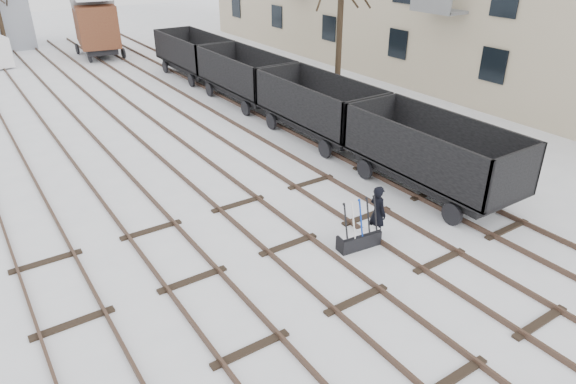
# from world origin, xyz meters

# --- Properties ---
(ground) EXTENTS (120.00, 120.00, 0.00)m
(ground) POSITION_xyz_m (0.00, 0.00, 0.00)
(ground) COLOR white
(ground) RESTS_ON ground
(tracks) EXTENTS (13.90, 52.00, 0.16)m
(tracks) POSITION_xyz_m (-0.00, 13.67, 0.07)
(tracks) COLOR black
(tracks) RESTS_ON ground
(ground_frame) EXTENTS (1.34, 0.56, 1.49)m
(ground_frame) POSITION_xyz_m (1.64, 1.82, 0.28)
(ground_frame) COLOR black
(ground_frame) RESTS_ON ground
(worker) EXTENTS (0.43, 0.64, 1.69)m
(worker) POSITION_xyz_m (2.39, 1.92, 0.85)
(worker) COLOR black
(worker) RESTS_ON ground
(freight_wagon_a) EXTENTS (2.51, 6.28, 2.56)m
(freight_wagon_a) POSITION_xyz_m (6.00, 3.20, 0.98)
(freight_wagon_a) COLOR black
(freight_wagon_a) RESTS_ON ground
(freight_wagon_b) EXTENTS (2.51, 6.28, 2.56)m
(freight_wagon_b) POSITION_xyz_m (6.00, 9.60, 0.98)
(freight_wagon_b) COLOR black
(freight_wagon_b) RESTS_ON ground
(freight_wagon_c) EXTENTS (2.51, 6.28, 2.56)m
(freight_wagon_c) POSITION_xyz_m (6.00, 16.00, 0.98)
(freight_wagon_c) COLOR black
(freight_wagon_c) RESTS_ON ground
(freight_wagon_d) EXTENTS (2.51, 6.28, 2.56)m
(freight_wagon_d) POSITION_xyz_m (6.00, 22.40, 0.98)
(freight_wagon_d) COLOR black
(freight_wagon_d) RESTS_ON ground
(box_van_wagon) EXTENTS (3.65, 5.73, 4.08)m
(box_van_wagon) POSITION_xyz_m (2.78, 31.76, 2.38)
(box_van_wagon) COLOR black
(box_van_wagon) RESTS_ON ground
(tree_near) EXTENTS (0.30, 0.30, 7.02)m
(tree_near) POSITION_xyz_m (9.92, 13.17, 3.51)
(tree_near) COLOR black
(tree_near) RESTS_ON ground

